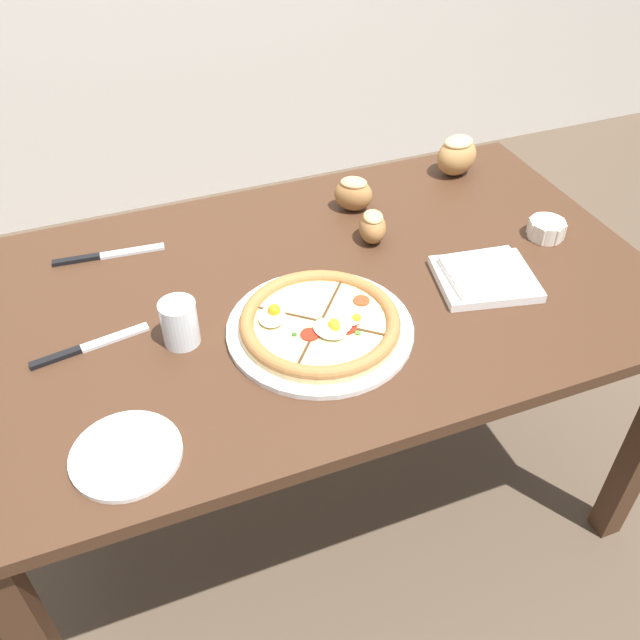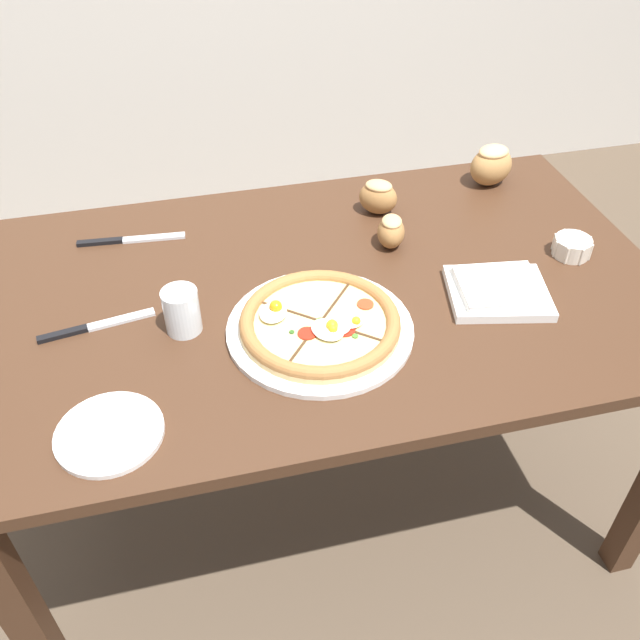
{
  "view_description": "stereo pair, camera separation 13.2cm",
  "coord_description": "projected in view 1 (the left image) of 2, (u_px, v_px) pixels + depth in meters",
  "views": [
    {
      "loc": [
        -0.41,
        -1.07,
        1.63
      ],
      "look_at": [
        -0.05,
        -0.14,
        0.77
      ],
      "focal_mm": 38.0,
      "sensor_mm": 36.0,
      "label": 1
    },
    {
      "loc": [
        -0.28,
        -1.11,
        1.63
      ],
      "look_at": [
        -0.05,
        -0.14,
        0.77
      ],
      "focal_mm": 38.0,
      "sensor_mm": 36.0,
      "label": 2
    }
  ],
  "objects": [
    {
      "name": "bread_piece_near",
      "position": [
        373.0,
        226.0,
        1.56
      ],
      "size": [
        0.08,
        0.1,
        0.07
      ],
      "rotation": [
        0.0,
        0.0,
        1.26
      ],
      "color": "#A3703D",
      "rests_on": "dining_table"
    },
    {
      "name": "side_saucer",
      "position": [
        126.0,
        455.0,
        1.1
      ],
      "size": [
        0.18,
        0.18,
        0.01
      ],
      "color": "white",
      "rests_on": "dining_table"
    },
    {
      "name": "water_glass",
      "position": [
        180.0,
        325.0,
        1.29
      ],
      "size": [
        0.07,
        0.07,
        0.09
      ],
      "color": "white",
      "rests_on": "dining_table"
    },
    {
      "name": "bread_piece_mid",
      "position": [
        353.0,
        193.0,
        1.66
      ],
      "size": [
        0.12,
        0.11,
        0.08
      ],
      "rotation": [
        0.0,
        0.0,
        2.57
      ],
      "color": "#A3703D",
      "rests_on": "dining_table"
    },
    {
      "name": "ground_plane",
      "position": [
        318.0,
        489.0,
        1.93
      ],
      "size": [
        12.0,
        12.0,
        0.0
      ],
      "primitive_type": "plane",
      "color": "brown"
    },
    {
      "name": "knife_main",
      "position": [
        89.0,
        346.0,
        1.3
      ],
      "size": [
        0.23,
        0.05,
        0.01
      ],
      "rotation": [
        0.0,
        0.0,
        0.16
      ],
      "color": "silver",
      "rests_on": "dining_table"
    },
    {
      "name": "napkin_folded",
      "position": [
        486.0,
        276.0,
        1.45
      ],
      "size": [
        0.24,
        0.21,
        0.04
      ],
      "rotation": [
        0.0,
        0.0,
        -0.21
      ],
      "color": "white",
      "rests_on": "dining_table"
    },
    {
      "name": "bread_piece_far",
      "position": [
        457.0,
        155.0,
        1.79
      ],
      "size": [
        0.14,
        0.12,
        0.1
      ],
      "rotation": [
        0.0,
        0.0,
        0.27
      ],
      "color": "#B27F47",
      "rests_on": "dining_table"
    },
    {
      "name": "dining_table",
      "position": [
        317.0,
        318.0,
        1.51
      ],
      "size": [
        1.47,
        0.88,
        0.74
      ],
      "color": "#422819",
      "rests_on": "ground_plane"
    },
    {
      "name": "ramekin_bowl",
      "position": [
        546.0,
        229.0,
        1.58
      ],
      "size": [
        0.09,
        0.09,
        0.04
      ],
      "color": "silver",
      "rests_on": "dining_table"
    },
    {
      "name": "pizza",
      "position": [
        320.0,
        324.0,
        1.33
      ],
      "size": [
        0.37,
        0.37,
        0.06
      ],
      "color": "white",
      "rests_on": "dining_table"
    },
    {
      "name": "knife_spare",
      "position": [
        108.0,
        255.0,
        1.53
      ],
      "size": [
        0.25,
        0.04,
        0.01
      ],
      "rotation": [
        0.0,
        0.0,
        -0.08
      ],
      "color": "silver",
      "rests_on": "dining_table"
    }
  ]
}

